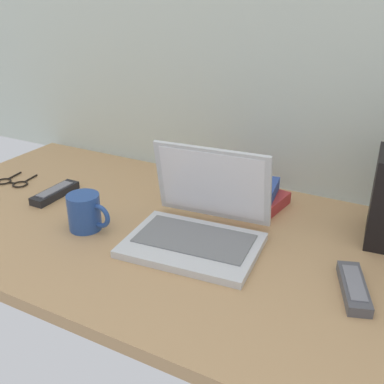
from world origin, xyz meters
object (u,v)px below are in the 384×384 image
Objects in this scene: laptop at (199,223)px; coffee_mug at (85,212)px; eyeglasses at (13,182)px; book_stack at (247,193)px; remote_control_near at (354,287)px; remote_control_far at (55,193)px.

coffee_mug is (-0.28, -0.09, 0.00)m from laptop.
book_stack reaches higher than eyeglasses.
laptop is 0.37m from remote_control_near.
eyeglasses is at bearing 177.51° from laptop.
remote_control_far is at bearing -2.72° from eyeglasses.
remote_control_far is (-0.21, 0.11, -0.04)m from coffee_mug.
coffee_mug reaches higher than remote_control_near.
laptop reaches higher than remote_control_near.
remote_control_far is at bearing 176.07° from remote_control_near.
remote_control_far is at bearing 177.60° from laptop.
remote_control_far is 0.19m from eyeglasses.
coffee_mug is 0.24m from remote_control_far.
book_stack is at bearing 17.02° from eyeglasses.
laptop reaches higher than book_stack.
coffee_mug is at bearing -175.79° from remote_control_near.
laptop is 0.29m from coffee_mug.
coffee_mug reaches higher than book_stack.
book_stack is (0.03, 0.24, -0.02)m from laptop.
remote_control_far is 0.56m from book_stack.
laptop is at bearing -2.40° from remote_control_far.
remote_control_near is 1.43× the size of eyeglasses.
laptop is 0.49m from remote_control_far.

